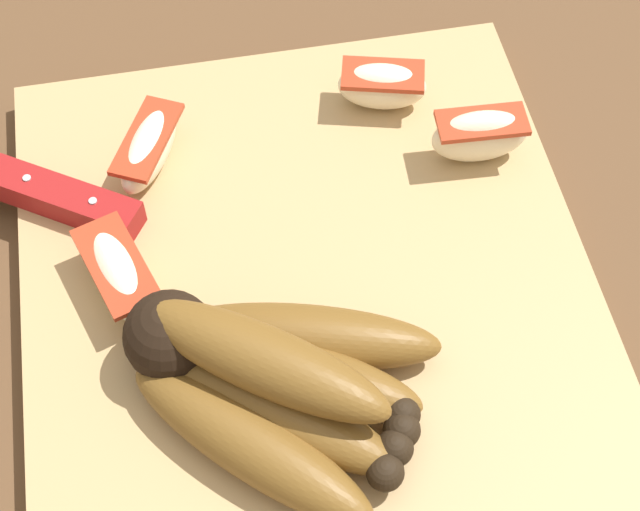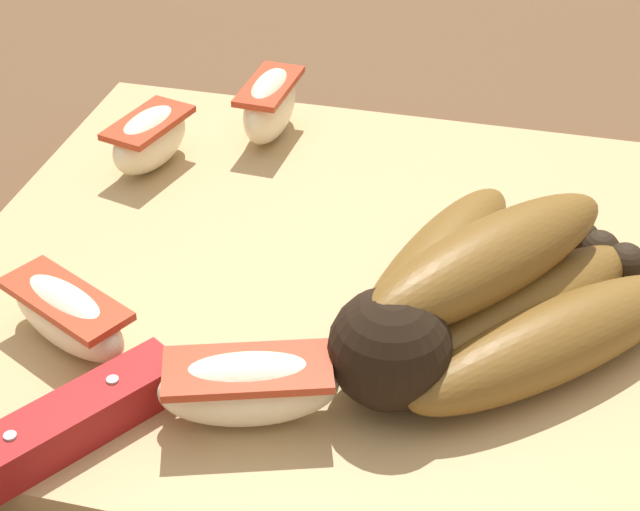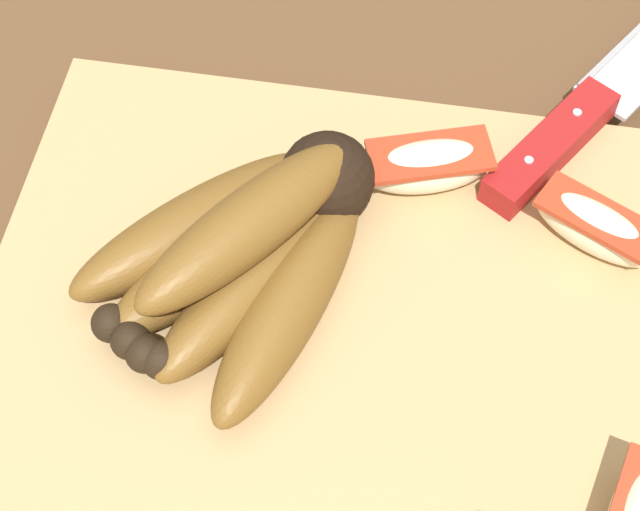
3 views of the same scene
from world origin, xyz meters
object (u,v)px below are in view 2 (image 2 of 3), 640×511
(apple_wedge_near, at_px, (68,315))
(apple_wedge_extra, at_px, (248,387))
(apple_wedge_far, at_px, (150,138))
(banana_bunch, at_px, (482,300))
(apple_wedge_middle, at_px, (270,104))

(apple_wedge_near, relative_size, apple_wedge_extra, 0.94)
(apple_wedge_near, bearing_deg, apple_wedge_far, 98.37)
(banana_bunch, xyz_separation_m, apple_wedge_extra, (-0.08, -0.07, -0.01))
(apple_wedge_middle, distance_m, apple_wedge_extra, 0.23)
(banana_bunch, xyz_separation_m, apple_wedge_near, (-0.17, -0.05, -0.01))
(banana_bunch, bearing_deg, apple_wedge_extra, -139.52)
(apple_wedge_middle, height_order, apple_wedge_extra, apple_wedge_middle)
(apple_wedge_near, xyz_separation_m, apple_wedge_far, (-0.02, 0.15, 0.00))
(banana_bunch, distance_m, apple_wedge_far, 0.22)
(apple_wedge_far, bearing_deg, apple_wedge_extra, -57.82)
(apple_wedge_middle, distance_m, apple_wedge_far, 0.07)
(banana_bunch, height_order, apple_wedge_near, banana_bunch)
(apple_wedge_middle, xyz_separation_m, apple_wedge_far, (-0.05, -0.05, -0.00))
(banana_bunch, height_order, apple_wedge_middle, banana_bunch)
(banana_bunch, distance_m, apple_wedge_extra, 0.11)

